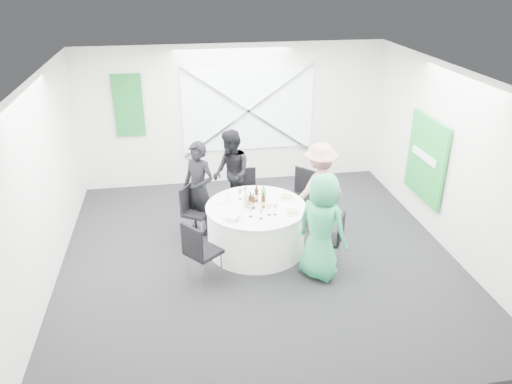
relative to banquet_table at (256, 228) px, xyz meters
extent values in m
plane|color=black|center=(0.00, -0.20, -0.38)|extent=(6.00, 6.00, 0.00)
plane|color=white|center=(0.00, -0.20, 2.42)|extent=(6.00, 6.00, 0.00)
plane|color=white|center=(0.00, 2.80, 1.02)|extent=(6.00, 0.00, 6.00)
plane|color=white|center=(0.00, -3.20, 1.02)|extent=(6.00, 0.00, 6.00)
plane|color=white|center=(-3.00, -0.20, 1.02)|extent=(0.00, 6.00, 6.00)
plane|color=white|center=(3.00, -0.20, 1.02)|extent=(0.00, 6.00, 6.00)
cube|color=silver|center=(0.30, 2.76, 1.12)|extent=(2.60, 0.03, 1.60)
cube|color=silver|center=(0.30, 2.72, 1.12)|extent=(2.63, 0.05, 1.84)
cube|color=silver|center=(0.30, 2.72, 1.12)|extent=(2.63, 0.05, 1.84)
cube|color=#125E26|center=(-2.00, 2.75, 1.32)|extent=(0.55, 0.04, 1.20)
cube|color=green|center=(2.94, 0.40, 0.82)|extent=(0.05, 1.20, 1.40)
cylinder|color=white|center=(0.00, 0.00, -0.01)|extent=(1.52, 1.52, 0.74)
cylinder|color=white|center=(0.00, 0.00, 0.37)|extent=(1.56, 1.56, 0.02)
cube|color=black|center=(-0.01, 1.00, 0.06)|extent=(0.42, 0.42, 0.05)
cube|color=black|center=(-0.01, 1.20, 0.31)|extent=(0.39, 0.04, 0.44)
cylinder|color=silver|center=(0.16, 1.17, -0.17)|extent=(0.02, 0.02, 0.42)
cylinder|color=silver|center=(-0.17, 1.17, -0.17)|extent=(0.02, 0.02, 0.42)
cylinder|color=silver|center=(0.16, 0.83, -0.17)|extent=(0.02, 0.02, 0.42)
cylinder|color=silver|center=(-0.17, 0.83, -0.17)|extent=(0.02, 0.02, 0.42)
cube|color=black|center=(-0.89, 0.57, 0.04)|extent=(0.54, 0.54, 0.05)
cube|color=black|center=(-1.05, 0.67, 0.28)|extent=(0.23, 0.34, 0.42)
cylinder|color=silver|center=(-0.94, 0.79, -0.18)|extent=(0.02, 0.02, 0.40)
cylinder|color=silver|center=(-1.11, 0.52, -0.18)|extent=(0.02, 0.02, 0.40)
cylinder|color=silver|center=(-0.67, 0.62, -0.18)|extent=(0.02, 0.02, 0.40)
cylinder|color=silver|center=(-0.84, 0.35, -0.18)|extent=(0.02, 0.02, 0.40)
cube|color=black|center=(0.85, 0.74, 0.09)|extent=(0.62, 0.62, 0.05)
cube|color=black|center=(1.01, 0.87, 0.35)|extent=(0.30, 0.34, 0.47)
cylinder|color=silver|center=(1.10, 0.72, -0.16)|extent=(0.02, 0.02, 0.45)
cylinder|color=silver|center=(0.87, 0.99, -0.16)|extent=(0.02, 0.02, 0.45)
cylinder|color=silver|center=(0.83, 0.49, -0.16)|extent=(0.02, 0.02, 0.45)
cylinder|color=silver|center=(0.60, 0.76, -0.16)|extent=(0.02, 0.02, 0.45)
cube|color=black|center=(1.00, -0.59, 0.03)|extent=(0.53, 0.53, 0.05)
cube|color=black|center=(1.15, -0.68, 0.26)|extent=(0.22, 0.33, 0.41)
cylinder|color=silver|center=(1.05, -0.80, -0.18)|extent=(0.02, 0.02, 0.39)
cylinder|color=silver|center=(1.21, -0.53, -0.18)|extent=(0.02, 0.02, 0.39)
cylinder|color=silver|center=(0.78, -0.64, -0.18)|extent=(0.02, 0.02, 0.39)
cylinder|color=silver|center=(0.94, -0.38, -0.18)|extent=(0.02, 0.02, 0.39)
cube|color=black|center=(-0.87, -0.71, 0.08)|extent=(0.60, 0.60, 0.05)
cube|color=black|center=(-1.03, -0.84, 0.33)|extent=(0.29, 0.34, 0.46)
cylinder|color=silver|center=(-1.11, -0.69, -0.16)|extent=(0.02, 0.02, 0.44)
cylinder|color=silver|center=(-0.90, -0.95, -0.16)|extent=(0.02, 0.02, 0.44)
cylinder|color=silver|center=(-0.85, -0.47, -0.16)|extent=(0.02, 0.02, 0.44)
cylinder|color=silver|center=(-0.63, -0.73, -0.16)|extent=(0.02, 0.02, 0.44)
imported|color=black|center=(-0.84, 0.70, 0.42)|extent=(0.69, 0.67, 1.60)
imported|color=black|center=(-0.23, 1.25, 0.41)|extent=(0.55, 0.83, 1.58)
imported|color=tan|center=(1.14, 0.45, 0.40)|extent=(1.10, 0.80, 1.55)
imported|color=#2A9B63|center=(0.79, -0.88, 0.42)|extent=(0.90, 0.92, 1.60)
cylinder|color=silver|center=(0.09, 0.55, 0.39)|extent=(0.28, 0.28, 0.01)
cylinder|color=silver|center=(-0.45, 0.23, 0.39)|extent=(0.27, 0.27, 0.01)
cylinder|color=silver|center=(0.52, 0.22, 0.39)|extent=(0.27, 0.27, 0.01)
cylinder|color=#9DB461|center=(0.52, 0.22, 0.41)|extent=(0.18, 0.18, 0.02)
cylinder|color=silver|center=(0.51, -0.31, 0.39)|extent=(0.26, 0.26, 0.01)
cylinder|color=#9DB461|center=(0.51, -0.31, 0.41)|extent=(0.17, 0.17, 0.02)
cylinder|color=silver|center=(-0.45, -0.26, 0.39)|extent=(0.27, 0.27, 0.01)
cube|color=white|center=(-0.40, -0.38, 0.42)|extent=(0.22, 0.22, 0.05)
cylinder|color=#331C09|center=(-0.09, -0.01, 0.47)|extent=(0.06, 0.06, 0.18)
cylinder|color=#331C09|center=(-0.09, -0.01, 0.59)|extent=(0.02, 0.02, 0.06)
cylinder|color=tan|center=(-0.09, -0.01, 0.45)|extent=(0.06, 0.06, 0.06)
cylinder|color=#331C09|center=(0.03, 0.16, 0.49)|extent=(0.06, 0.06, 0.21)
cylinder|color=#331C09|center=(0.03, 0.16, 0.62)|extent=(0.02, 0.02, 0.06)
cylinder|color=tan|center=(0.03, 0.16, 0.46)|extent=(0.06, 0.06, 0.07)
cylinder|color=#331C09|center=(0.10, -0.07, 0.47)|extent=(0.06, 0.06, 0.19)
cylinder|color=#331C09|center=(0.10, -0.07, 0.60)|extent=(0.02, 0.02, 0.06)
cylinder|color=tan|center=(0.10, -0.07, 0.46)|extent=(0.06, 0.06, 0.07)
cylinder|color=#331C09|center=(-0.06, -0.07, 0.47)|extent=(0.06, 0.06, 0.19)
cylinder|color=#331C09|center=(-0.06, -0.07, 0.60)|extent=(0.02, 0.02, 0.06)
cylinder|color=tan|center=(-0.06, -0.07, 0.45)|extent=(0.06, 0.06, 0.07)
cylinder|color=green|center=(0.13, 0.08, 0.50)|extent=(0.08, 0.08, 0.24)
cylinder|color=green|center=(0.13, 0.08, 0.65)|extent=(0.03, 0.03, 0.06)
cylinder|color=tan|center=(0.13, 0.08, 0.48)|extent=(0.08, 0.08, 0.08)
cylinder|color=silver|center=(-0.16, -0.01, 0.49)|extent=(0.08, 0.08, 0.22)
cylinder|color=silver|center=(-0.16, -0.01, 0.63)|extent=(0.03, 0.03, 0.06)
cylinder|color=tan|center=(-0.16, -0.01, 0.47)|extent=(0.08, 0.08, 0.08)
cylinder|color=white|center=(0.23, -0.33, 0.38)|extent=(0.06, 0.06, 0.00)
cylinder|color=white|center=(0.23, -0.33, 0.43)|extent=(0.01, 0.01, 0.10)
cone|color=white|center=(0.23, -0.33, 0.51)|extent=(0.07, 0.07, 0.08)
cylinder|color=white|center=(-0.21, 0.29, 0.38)|extent=(0.06, 0.06, 0.00)
cylinder|color=white|center=(-0.21, 0.29, 0.43)|extent=(0.01, 0.01, 0.10)
cone|color=white|center=(-0.21, 0.29, 0.51)|extent=(0.07, 0.07, 0.08)
cylinder|color=white|center=(-0.14, -0.33, 0.38)|extent=(0.06, 0.06, 0.00)
cylinder|color=white|center=(-0.14, -0.33, 0.43)|extent=(0.01, 0.01, 0.10)
cone|color=white|center=(-0.14, -0.33, 0.51)|extent=(0.07, 0.07, 0.08)
cylinder|color=white|center=(0.01, -0.42, 0.38)|extent=(0.06, 0.06, 0.00)
cylinder|color=white|center=(0.01, -0.42, 0.43)|extent=(0.01, 0.01, 0.10)
cone|color=white|center=(0.01, -0.42, 0.51)|extent=(0.07, 0.07, 0.08)
cylinder|color=white|center=(-0.12, 0.34, 0.38)|extent=(0.06, 0.06, 0.00)
cylinder|color=white|center=(-0.12, 0.34, 0.43)|extent=(0.01, 0.01, 0.10)
cone|color=white|center=(-0.12, 0.34, 0.51)|extent=(0.07, 0.07, 0.08)
cylinder|color=white|center=(0.15, -0.32, 0.38)|extent=(0.06, 0.06, 0.00)
cylinder|color=white|center=(0.15, -0.32, 0.43)|extent=(0.01, 0.01, 0.10)
cone|color=white|center=(0.15, -0.32, 0.51)|extent=(0.07, 0.07, 0.08)
cube|color=silver|center=(-0.54, -0.20, 0.38)|extent=(0.10, 0.13, 0.01)
cube|color=silver|center=(-0.32, -0.48, 0.38)|extent=(0.11, 0.13, 0.01)
cube|color=silver|center=(0.28, -0.50, 0.38)|extent=(0.12, 0.12, 0.01)
cube|color=silver|center=(0.52, -0.25, 0.38)|extent=(0.11, 0.12, 0.01)
cube|color=silver|center=(-0.40, 0.41, 0.38)|extent=(0.09, 0.14, 0.01)
cube|color=silver|center=(-0.55, 0.17, 0.38)|extent=(0.10, 0.13, 0.01)
cube|color=silver|center=(0.20, 0.54, 0.38)|extent=(0.15, 0.02, 0.01)
cube|color=silver|center=(-0.19, 0.54, 0.38)|extent=(0.15, 0.02, 0.01)
camera|label=1|loc=(-1.13, -6.79, 3.82)|focal=35.00mm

